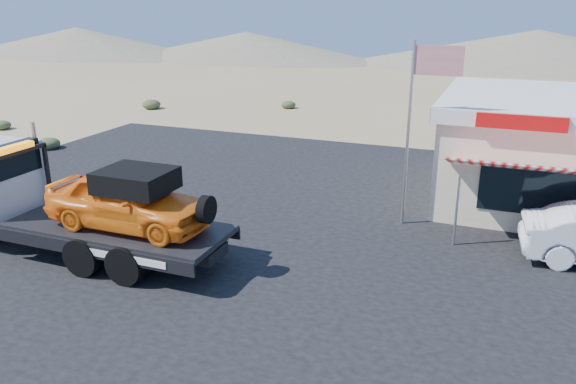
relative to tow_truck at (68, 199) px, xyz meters
name	(u,v)px	position (x,y,z in m)	size (l,w,h in m)	color
ground	(215,255)	(4.08, 1.28, -1.66)	(120.00, 120.00, 0.00)	#957D55
asphalt_lot	(312,228)	(6.08, 4.28, -1.65)	(32.00, 24.00, 0.02)	black
tow_truck	(68,199)	(0.00, 0.00, 0.00)	(9.23, 2.74, 3.09)	black
flagpole	(417,114)	(9.01, 5.78, 2.10)	(1.55, 0.10, 6.00)	#99999E
desert_scrub	(88,133)	(-9.66, 12.09, -1.37)	(28.04, 32.71, 0.68)	#324022
distant_hills	(361,48)	(-5.69, 56.43, 0.23)	(126.00, 48.00, 4.20)	#726B59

